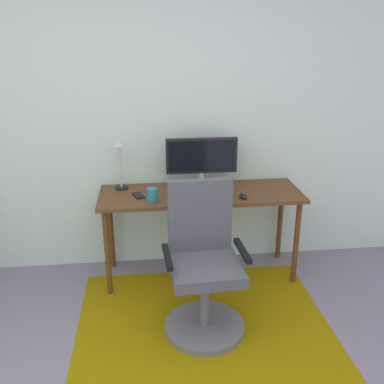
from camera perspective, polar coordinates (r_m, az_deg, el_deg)
wall_back at (r=3.63m, az=-5.91°, el=9.71°), size 6.00×0.10×2.60m
area_rug at (r=3.25m, az=1.42°, el=-16.70°), size 1.79×1.40×0.01m
desk at (r=3.50m, az=1.17°, el=-1.28°), size 1.63×0.55×0.75m
monitor at (r=3.52m, az=1.29°, el=4.57°), size 0.59×0.18×0.42m
keyboard at (r=3.33m, az=1.52°, el=-0.81°), size 0.43×0.13×0.02m
computer_mouse at (r=3.37m, az=6.83°, el=-0.51°), size 0.06×0.10×0.03m
coffee_cup at (r=3.29m, az=-5.28°, el=-0.36°), size 0.09×0.09×0.10m
cell_phone at (r=3.42m, az=-7.15°, el=-0.46°), size 0.11×0.15×0.01m
desk_lamp at (r=3.52m, az=-9.59°, el=4.82°), size 0.11×0.11×0.43m
office_chair at (r=2.98m, az=1.54°, el=-10.79°), size 0.56×0.56×1.05m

